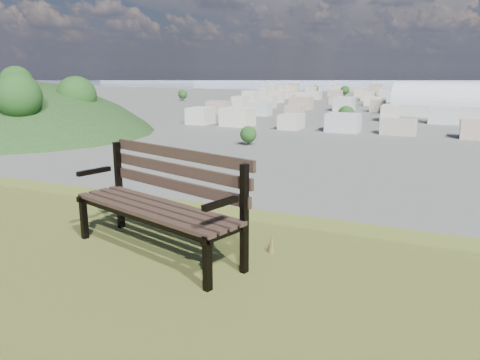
% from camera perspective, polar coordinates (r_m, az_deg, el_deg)
% --- Properties ---
extents(park_bench, '(2.00, 1.14, 1.00)m').
position_cam_1_polar(park_bench, '(4.55, -9.38, -1.92)').
color(park_bench, '#3E2B23').
rests_on(park_bench, hilltop_mesa).
extents(arena, '(61.00, 28.81, 25.14)m').
position_cam_1_polar(arena, '(289.82, 24.11, 8.26)').
color(arena, '#BBBBB6').
rests_on(arena, ground).
extents(city_blocks, '(395.00, 361.00, 7.00)m').
position_cam_1_polar(city_blocks, '(395.99, 23.69, 9.06)').
color(city_blocks, beige).
rests_on(city_blocks, ground).
extents(city_trees, '(406.52, 387.20, 9.98)m').
position_cam_1_polar(city_trees, '(322.02, 18.76, 8.94)').
color(city_trees, '#34281A').
rests_on(city_trees, ground).
extents(bay_water, '(2400.00, 700.00, 0.12)m').
position_cam_1_polar(bay_water, '(901.25, 24.16, 10.69)').
color(bay_water, '#99A5C3').
rests_on(bay_water, ground).
extents(far_hills, '(2050.00, 340.00, 60.00)m').
position_cam_1_polar(far_hills, '(1405.26, 21.88, 12.55)').
color(far_hills, '#9AA8BF').
rests_on(far_hills, ground).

